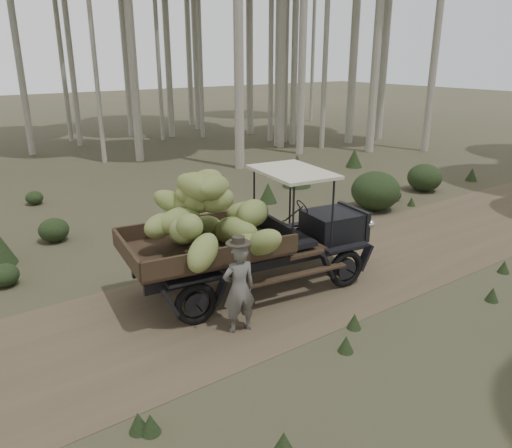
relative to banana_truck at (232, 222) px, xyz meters
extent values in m
plane|color=#473D2B|center=(2.47, -0.37, -1.57)|extent=(120.00, 120.00, 0.00)
cube|color=brown|center=(2.47, -0.37, -1.56)|extent=(70.00, 4.00, 0.01)
cube|color=black|center=(2.46, -0.31, -0.47)|extent=(1.23, 1.19, 0.60)
cube|color=black|center=(3.06, -0.40, -0.47)|extent=(0.26, 1.10, 0.68)
cube|color=black|center=(0.93, -0.10, -0.36)|extent=(0.30, 1.54, 0.60)
cube|color=#38281C|center=(-0.59, 0.11, -0.47)|extent=(3.32, 2.38, 0.09)
cube|color=#38281C|center=(-0.45, 1.09, -0.27)|extent=(3.06, 0.49, 0.35)
cube|color=#38281C|center=(-0.73, -0.87, -0.27)|extent=(3.06, 0.49, 0.35)
cube|color=#38281C|center=(-2.11, 0.32, -0.27)|extent=(0.34, 1.97, 0.35)
cube|color=beige|center=(1.40, -0.17, 0.87)|extent=(1.51, 2.02, 0.07)
cube|color=black|center=(0.61, 0.37, -0.88)|extent=(5.02, 0.81, 0.20)
cube|color=black|center=(0.50, -0.46, -0.88)|extent=(5.02, 0.81, 0.20)
torus|color=black|center=(2.36, 0.59, -1.15)|extent=(0.85, 0.26, 0.83)
torus|color=black|center=(2.12, -1.15, -1.15)|extent=(0.85, 0.26, 0.83)
torus|color=black|center=(-1.01, 1.06, -1.15)|extent=(0.85, 0.26, 0.83)
torus|color=black|center=(-1.25, -0.68, -1.15)|extent=(0.85, 0.26, 0.83)
sphere|color=beige|center=(3.21, 0.08, -0.41)|extent=(0.20, 0.20, 0.20)
sphere|color=beige|center=(3.07, -0.90, -0.41)|extent=(0.20, 0.20, 0.20)
ellipsoid|color=olive|center=(0.00, -0.22, -0.12)|extent=(0.96, 1.06, 0.69)
ellipsoid|color=olive|center=(0.37, 0.06, 0.13)|extent=(0.89, 0.58, 0.43)
ellipsoid|color=olive|center=(-0.76, 0.40, 0.47)|extent=(0.96, 0.79, 0.69)
ellipsoid|color=olive|center=(-0.45, -0.08, 0.80)|extent=(1.08, 0.92, 0.58)
ellipsoid|color=olive|center=(0.80, 0.78, -0.22)|extent=(1.08, 1.17, 0.84)
ellipsoid|color=olive|center=(-1.16, -0.39, 0.24)|extent=(0.73, 0.94, 0.72)
ellipsoid|color=olive|center=(-0.38, -0.05, 0.54)|extent=(0.93, 0.90, 0.65)
ellipsoid|color=olive|center=(-0.77, 0.05, 0.84)|extent=(0.77, 1.02, 0.62)
ellipsoid|color=olive|center=(-0.82, 0.49, -0.18)|extent=(1.00, 0.83, 0.69)
ellipsoid|color=olive|center=(-1.40, 0.31, 0.12)|extent=(0.88, 0.70, 0.48)
ellipsoid|color=olive|center=(-0.36, 0.19, 0.50)|extent=(0.57, 0.96, 0.54)
ellipsoid|color=olive|center=(-0.71, 0.04, 0.75)|extent=(0.53, 0.90, 0.56)
ellipsoid|color=olive|center=(-0.10, -0.76, -0.22)|extent=(0.76, 0.98, 0.53)
ellipsoid|color=olive|center=(-1.09, 0.14, 0.20)|extent=(0.89, 0.52, 0.59)
ellipsoid|color=olive|center=(-1.03, 0.53, 0.46)|extent=(0.92, 0.91, 0.68)
ellipsoid|color=olive|center=(-0.44, 0.23, 0.84)|extent=(0.92, 0.90, 0.69)
ellipsoid|color=olive|center=(0.04, 0.13, -0.22)|extent=(0.76, 0.65, 0.59)
ellipsoid|color=olive|center=(0.39, -0.15, 0.15)|extent=(0.99, 0.84, 0.57)
ellipsoid|color=olive|center=(-0.63, 0.23, 0.57)|extent=(0.65, 0.91, 0.68)
ellipsoid|color=olive|center=(-0.74, 0.20, 0.73)|extent=(0.84, 0.48, 0.60)
ellipsoid|color=olive|center=(-0.27, 0.57, -0.19)|extent=(0.72, 0.90, 0.60)
ellipsoid|color=olive|center=(-1.21, -0.19, 0.13)|extent=(0.54, 0.80, 0.49)
ellipsoid|color=olive|center=(-0.63, 0.21, 0.52)|extent=(1.06, 0.93, 0.78)
ellipsoid|color=olive|center=(-0.69, 0.16, 0.81)|extent=(0.84, 0.89, 0.54)
ellipsoid|color=olive|center=(-1.17, -0.86, -0.09)|extent=(1.07, 0.92, 0.83)
ellipsoid|color=olive|center=(0.03, -1.03, -0.12)|extent=(0.82, 1.01, 0.77)
imported|color=#585650|center=(-0.73, -1.32, -0.73)|extent=(0.67, 0.50, 1.67)
cylinder|color=#2D2820|center=(-0.73, -1.32, 0.13)|extent=(0.51, 0.51, 0.02)
cylinder|color=#2D2820|center=(-0.73, -1.32, 0.18)|extent=(0.26, 0.26, 0.13)
cylinder|color=#B2AD9E|center=(15.43, 11.82, 5.73)|extent=(0.44, 0.44, 14.60)
cylinder|color=#B2AD9E|center=(7.33, 18.68, 5.44)|extent=(0.24, 0.24, 14.01)
ellipsoid|color=#233319|center=(10.13, 2.83, -1.06)|extent=(1.23, 1.23, 0.98)
ellipsoid|color=#233319|center=(8.28, 2.63, -1.38)|extent=(0.46, 0.46, 0.37)
ellipsoid|color=#233319|center=(-2.23, 5.31, -1.24)|extent=(0.79, 0.79, 0.63)
ellipsoid|color=#233319|center=(6.91, 2.30, -0.94)|extent=(1.54, 1.54, 1.23)
cone|color=#233319|center=(4.61, 4.93, -1.22)|extent=(0.62, 0.62, 0.68)
cone|color=#233319|center=(11.00, 7.14, -1.16)|extent=(0.73, 0.73, 0.81)
cone|color=#233319|center=(7.99, 3.68, -1.17)|extent=(0.71, 0.71, 0.79)
ellipsoid|color=#233319|center=(-3.82, 3.13, -1.31)|extent=(0.62, 0.62, 0.49)
cone|color=#233319|center=(6.77, 6.03, -0.96)|extent=(1.08, 1.08, 1.20)
cone|color=#233319|center=(12.95, 2.69, -1.31)|extent=(0.45, 0.45, 0.51)
ellipsoid|color=#233319|center=(-1.84, 9.25, -1.34)|extent=(0.56, 0.56, 0.45)
cone|color=#233319|center=(3.33, 2.52, -1.42)|extent=(0.27, 0.27, 0.30)
cone|color=#233319|center=(0.35, -2.94, -1.42)|extent=(0.27, 0.27, 0.30)
cone|color=#233319|center=(2.66, 2.11, -1.42)|extent=(0.27, 0.27, 0.30)
cone|color=#233319|center=(5.59, -2.75, -1.42)|extent=(0.27, 0.27, 0.30)
cone|color=#233319|center=(-3.12, -2.80, -1.42)|extent=(0.27, 0.27, 0.30)
cone|color=#233319|center=(4.15, 1.74, -1.42)|extent=(0.27, 0.27, 0.30)
cone|color=#233319|center=(4.06, -3.36, -1.42)|extent=(0.27, 0.27, 0.30)
cone|color=#233319|center=(5.75, 2.11, -1.42)|extent=(0.27, 0.27, 0.30)
cone|color=#233319|center=(4.50, 2.56, -1.42)|extent=(0.27, 0.27, 0.30)
cone|color=#233319|center=(5.02, 2.14, -1.42)|extent=(0.27, 0.27, 0.30)
cone|color=#233319|center=(8.23, 1.88, -1.42)|extent=(0.27, 0.27, 0.30)
cone|color=#233319|center=(-0.98, 2.10, -1.42)|extent=(0.27, 0.27, 0.30)
cone|color=#233319|center=(1.31, 2.09, -1.42)|extent=(0.27, 0.27, 0.30)
cone|color=#233319|center=(-0.11, 2.17, -1.42)|extent=(0.27, 0.27, 0.30)
cone|color=#233319|center=(1.01, -2.49, -1.42)|extent=(0.27, 0.27, 0.30)
cone|color=#233319|center=(-3.24, -2.68, -1.42)|extent=(0.27, 0.27, 0.30)
camera|label=1|loc=(-5.10, -7.96, 3.20)|focal=35.00mm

